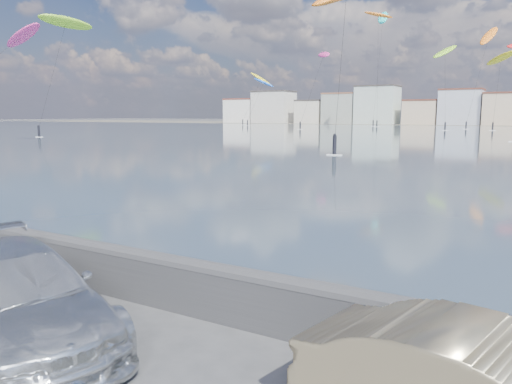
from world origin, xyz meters
TOP-DOWN VIEW (x-y plane):
  - ground at (0.00, 0.00)m, footprint 700.00×700.00m
  - bay_water at (0.00, 91.50)m, footprint 500.00×177.00m
  - seawall at (0.00, 2.70)m, footprint 400.00×0.36m
  - car_silver at (-1.41, 0.31)m, footprint 5.76×3.77m
  - kitesurfer_2 at (-84.49, 153.93)m, footprint 8.37×9.74m
  - kitesurfer_4 at (-78.22, 144.55)m, footprint 8.57×10.51m
  - kitesurfer_5 at (-66.77, 55.57)m, footprint 5.08×12.14m
  - kitesurfer_6 at (-41.85, 151.67)m, footprint 8.92×11.71m
  - kitesurfer_10 at (-9.88, 145.94)m, footprint 5.60×19.61m
  - kitesurfer_12 at (-54.00, 37.88)m, footprint 8.68×18.01m
  - kitesurfer_13 at (-18.50, 133.15)m, footprint 7.45×19.72m
  - kitesurfer_14 at (-42.45, 158.60)m, footprint 4.74×12.09m
  - kitesurfer_15 at (-45.52, 118.03)m, footprint 7.15×13.66m
  - kitesurfer_17 at (-5.33, 131.68)m, footprint 8.94×13.83m

SIDE VIEW (x-z plane):
  - ground at x=0.00m, z-range 0.00..0.00m
  - bay_water at x=0.00m, z-range 0.01..0.01m
  - seawall at x=0.00m, z-range 0.04..1.12m
  - car_silver at x=-1.41m, z-range 0.00..1.55m
  - kitesurfer_12 at x=-54.00m, z-range 5.91..21.31m
  - kitesurfer_4 at x=-78.22m, z-range 5.90..22.36m
  - kitesurfer_2 at x=-84.49m, z-range 6.47..25.49m
  - kitesurfer_17 at x=-5.33m, z-range 7.50..26.42m
  - kitesurfer_15 at x=-45.52m, z-range 8.33..28.88m
  - kitesurfer_5 at x=-66.77m, z-range 8.68..29.43m
  - kitesurfer_13 at x=-18.50m, z-range 8.39..30.33m
  - kitesurfer_10 at x=-9.88m, z-range 10.37..38.09m
  - kitesurfer_6 at x=-41.85m, z-range 15.85..50.88m
  - kitesurfer_14 at x=-42.45m, z-range 15.23..52.47m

